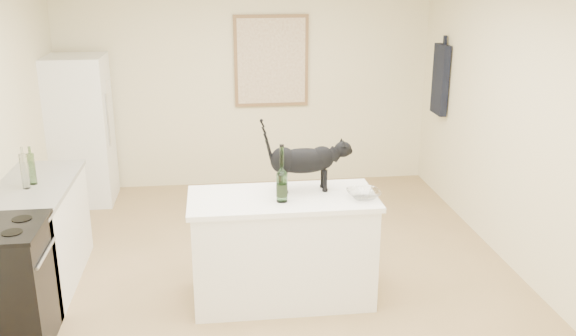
{
  "coord_description": "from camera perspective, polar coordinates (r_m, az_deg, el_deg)",
  "views": [
    {
      "loc": [
        -0.42,
        -4.79,
        2.64
      ],
      "look_at": [
        0.15,
        -0.15,
        1.12
      ],
      "focal_mm": 38.77,
      "sensor_mm": 36.0,
      "label": 1
    }
  ],
  "objects": [
    {
      "name": "fridge_paper",
      "position": [
        7.35,
        -16.3,
        7.11
      ],
      "size": [
        0.05,
        0.12,
        0.17
      ],
      "primitive_type": "cube",
      "rotation": [
        0.0,
        0.0,
        -0.38
      ],
      "color": "beige",
      "rests_on": "fridge"
    },
    {
      "name": "wine_bottle",
      "position": [
        4.77,
        -0.57,
        -0.81
      ],
      "size": [
        0.09,
        0.09,
        0.4
      ],
      "primitive_type": "cylinder",
      "rotation": [
        0.0,
        0.0,
        -0.1
      ],
      "color": "#235221",
      "rests_on": "island_top"
    },
    {
      "name": "island_base",
      "position": [
        5.12,
        -0.49,
        -7.55
      ],
      "size": [
        1.44,
        0.67,
        0.86
      ],
      "primitive_type": "cube",
      "color": "white",
      "rests_on": "floor"
    },
    {
      "name": "hanging_garment",
      "position": [
        7.43,
        13.81,
        7.88
      ],
      "size": [
        0.08,
        0.34,
        0.8
      ],
      "primitive_type": "cube",
      "color": "black",
      "rests_on": "wall_right"
    },
    {
      "name": "black_cat",
      "position": [
        5.0,
        1.4,
        0.38
      ],
      "size": [
        0.66,
        0.21,
        0.46
      ],
      "primitive_type": null,
      "rotation": [
        0.0,
        0.0,
        0.03
      ],
      "color": "black",
      "rests_on": "island_top"
    },
    {
      "name": "artwork_canvas",
      "position": [
        7.61,
        -1.52,
        9.76
      ],
      "size": [
        0.82,
        0.0,
        1.02
      ],
      "primitive_type": "cube",
      "color": "beige",
      "rests_on": "wall_back"
    },
    {
      "name": "island_top",
      "position": [
        4.95,
        -0.5,
        -2.85
      ],
      "size": [
        1.5,
        0.7,
        0.04
      ],
      "primitive_type": "cube",
      "color": "white",
      "rests_on": "island_base"
    },
    {
      "name": "floor",
      "position": [
        5.49,
        -1.78,
        -10.76
      ],
      "size": [
        5.5,
        5.5,
        0.0
      ],
      "primitive_type": "plane",
      "color": "#A68458",
      "rests_on": "ground"
    },
    {
      "name": "artwork_frame",
      "position": [
        7.62,
        -1.54,
        9.78
      ],
      "size": [
        0.9,
        0.03,
        1.1
      ],
      "primitive_type": "cube",
      "color": "brown",
      "rests_on": "wall_back"
    },
    {
      "name": "fridge",
      "position": [
        7.52,
        -18.56,
        3.28
      ],
      "size": [
        0.68,
        0.68,
        1.7
      ],
      "primitive_type": "cube",
      "color": "white",
      "rests_on": "floor"
    },
    {
      "name": "stove",
      "position": [
        4.97,
        -24.48,
        -9.9
      ],
      "size": [
        0.6,
        0.6,
        0.9
      ],
      "primitive_type": "cube",
      "color": "black",
      "rests_on": "floor"
    },
    {
      "name": "wall_front",
      "position": [
        2.48,
        4.03,
        -14.77
      ],
      "size": [
        4.5,
        0.0,
        4.5
      ],
      "primitive_type": "plane",
      "rotation": [
        -1.57,
        0.0,
        0.0
      ],
      "color": "beige",
      "rests_on": "ground"
    },
    {
      "name": "glass_bowl",
      "position": [
        4.93,
        6.94,
        -2.41
      ],
      "size": [
        0.28,
        0.28,
        0.06
      ],
      "primitive_type": "imported",
      "rotation": [
        0.0,
        0.0,
        0.09
      ],
      "color": "white",
      "rests_on": "island_top"
    },
    {
      "name": "left_countertop",
      "position": [
        5.6,
        -22.47,
        -1.73
      ],
      "size": [
        0.62,
        1.44,
        0.04
      ],
      "primitive_type": "cube",
      "color": "gray",
      "rests_on": "left_cabinets"
    },
    {
      "name": "wall_back",
      "position": [
        7.67,
        -3.8,
        7.9
      ],
      "size": [
        4.5,
        0.0,
        4.5
      ],
      "primitive_type": "plane",
      "rotation": [
        1.57,
        0.0,
        0.0
      ],
      "color": "beige",
      "rests_on": "ground"
    },
    {
      "name": "wall_right",
      "position": [
        5.65,
        21.49,
        3.01
      ],
      "size": [
        0.0,
        5.5,
        5.5
      ],
      "primitive_type": "plane",
      "rotation": [
        1.57,
        0.0,
        -1.57
      ],
      "color": "beige",
      "rests_on": "ground"
    },
    {
      "name": "left_cabinets",
      "position": [
        5.76,
        -21.94,
        -5.96
      ],
      "size": [
        0.6,
        1.4,
        0.86
      ],
      "primitive_type": "cube",
      "color": "white",
      "rests_on": "floor"
    },
    {
      "name": "counter_bottle_cluster",
      "position": [
        5.55,
        -22.74,
        -0.19
      ],
      "size": [
        0.09,
        0.16,
        0.29
      ],
      "color": "#9BA89C",
      "rests_on": "left_countertop"
    }
  ]
}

